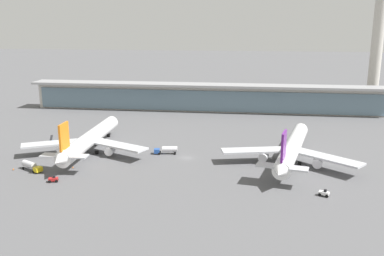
% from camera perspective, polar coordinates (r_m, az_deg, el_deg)
% --- Properties ---
extents(ground_plane, '(1200.00, 1200.00, 0.00)m').
position_cam_1_polar(ground_plane, '(151.61, -0.71, -4.07)').
color(ground_plane, '#515154').
extents(airliner_left_stand, '(47.66, 61.85, 16.50)m').
position_cam_1_polar(airliner_left_stand, '(160.86, -13.74, -1.48)').
color(airliner_left_stand, white).
rests_on(airliner_left_stand, ground).
extents(airliner_centre_stand, '(46.52, 61.41, 16.50)m').
position_cam_1_polar(airliner_centre_stand, '(148.94, 13.43, -2.71)').
color(airliner_centre_stand, white).
rests_on(airliner_centre_stand, ground).
extents(service_truck_near_nose_red, '(3.23, 2.47, 2.05)m').
position_cam_1_polar(service_truck_near_nose_red, '(135.82, -18.32, -6.63)').
color(service_truck_near_nose_red, '#B21E1E').
rests_on(service_truck_near_nose_red, ground).
extents(service_truck_under_wing_grey, '(2.22, 6.88, 2.70)m').
position_cam_1_polar(service_truck_under_wing_grey, '(173.02, -12.77, -1.84)').
color(service_truck_under_wing_grey, gray).
rests_on(service_truck_under_wing_grey, ground).
extents(service_truck_mid_apron_blue, '(3.35, 6.89, 2.70)m').
position_cam_1_polar(service_truck_mid_apron_blue, '(177.54, -18.66, -1.84)').
color(service_truck_mid_apron_blue, '#234C9E').
rests_on(service_truck_mid_apron_blue, ground).
extents(service_truck_by_tail_blue, '(8.82, 3.51, 2.95)m').
position_cam_1_polar(service_truck_by_tail_blue, '(155.74, -3.43, -2.94)').
color(service_truck_by_tail_blue, '#234C9E').
rests_on(service_truck_by_tail_blue, ground).
extents(service_truck_on_taxiway_white, '(3.31, 2.74, 2.05)m').
position_cam_1_polar(service_truck_on_taxiway_white, '(124.62, 17.51, -8.45)').
color(service_truck_on_taxiway_white, silver).
rests_on(service_truck_on_taxiway_white, ground).
extents(service_truck_at_far_stand_yellow, '(8.63, 6.07, 2.95)m').
position_cam_1_polar(service_truck_at_far_stand_yellow, '(148.25, -21.02, -4.78)').
color(service_truck_at_far_stand_yellow, yellow).
rests_on(service_truck_at_far_stand_yellow, ground).
extents(terminal_building, '(197.34, 12.80, 15.20)m').
position_cam_1_polar(terminal_building, '(230.31, 2.31, 4.23)').
color(terminal_building, beige).
rests_on(terminal_building, ground).
extents(control_tower, '(12.00, 12.00, 81.26)m').
position_cam_1_polar(control_tower, '(262.10, 24.03, 12.22)').
color(control_tower, beige).
rests_on(control_tower, ground).
extents(safety_cone_alpha, '(0.62, 0.62, 0.70)m').
position_cam_1_polar(safety_cone_alpha, '(146.58, -15.89, -5.15)').
color(safety_cone_alpha, orange).
rests_on(safety_cone_alpha, ground).
extents(safety_cone_bravo, '(0.62, 0.62, 0.70)m').
position_cam_1_polar(safety_cone_bravo, '(151.32, -23.12, -5.16)').
color(safety_cone_bravo, orange).
rests_on(safety_cone_bravo, ground).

